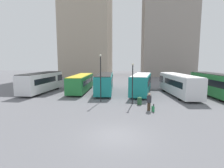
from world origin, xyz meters
name	(u,v)px	position (x,y,z in m)	size (l,w,h in m)	color
ground_plane	(116,136)	(0.00, 0.00, 0.00)	(160.00, 160.00, 0.00)	slate
building_block_left	(87,12)	(-13.93, 52.67, 22.37)	(16.28, 17.42, 44.73)	tan
building_block_right	(168,21)	(14.23, 52.67, 18.90)	(16.90, 13.53, 37.81)	gray
bus_0	(42,82)	(-13.27, 15.85, 1.74)	(3.09, 10.09, 3.21)	silver
bus_1	(81,82)	(-7.11, 17.35, 1.50)	(2.96, 10.55, 2.75)	#237A38
bus_2	(105,82)	(-3.03, 16.97, 1.65)	(3.21, 11.28, 3.02)	#19847F
bus_3	(141,83)	(2.86, 16.07, 1.65)	(4.10, 10.04, 3.05)	#19847F
bus_4	(178,84)	(8.23, 15.21, 1.71)	(3.64, 11.29, 3.13)	silver
bus_5	(215,84)	(13.26, 14.68, 1.79)	(3.48, 10.97, 3.30)	#237A38
traveler	(149,100)	(2.94, 6.45, 1.10)	(0.60, 0.60, 1.85)	#4C3828
suitcase	(153,109)	(3.32, 6.10, 0.29)	(0.28, 0.35, 0.82)	#28844C
lamp_post_0	(101,74)	(-2.60, 9.91, 3.46)	(0.28, 0.28, 5.90)	black
lamp_post_1	(133,80)	(1.30, 8.97, 2.91)	(0.28, 0.28, 4.86)	black
trash_bin	(140,101)	(2.15, 8.93, 0.42)	(0.52, 0.52, 0.85)	#285633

